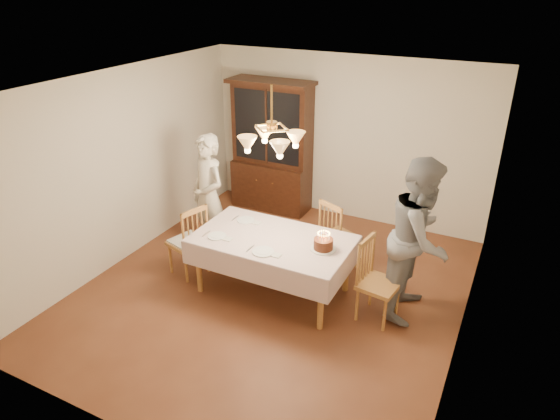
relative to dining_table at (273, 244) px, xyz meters
The scene contains 14 objects.
ground 0.68m from the dining_table, ahead, with size 5.00×5.00×0.00m, color #582B19.
room_shell 0.90m from the dining_table, ahead, with size 5.00×5.00×5.00m.
dining_table is the anchor object (origin of this frame).
china_hutch 2.57m from the dining_table, 117.76° to the left, with size 1.38×0.54×2.16m.
chair_far_side 1.07m from the dining_table, 60.01° to the left, with size 0.57×0.56×1.00m.
chair_left_end 1.22m from the dining_table, behind, with size 0.53×0.54×1.00m.
chair_right_end 1.34m from the dining_table, ahead, with size 0.48×0.50×1.00m.
elderly_woman 1.37m from the dining_table, 158.35° to the left, with size 0.64×0.42×1.74m, color beige.
adult_in_grey 1.73m from the dining_table, 14.22° to the left, with size 0.93×0.72×1.91m, color slate.
birthday_cake 0.67m from the dining_table, ahead, with size 0.30×0.30×0.22m.
place_setting_near_left 0.67m from the dining_table, 155.85° to the right, with size 0.37×0.23×0.02m.
place_setting_near_right 0.37m from the dining_table, 78.46° to the right, with size 0.40×0.26×0.02m.
place_setting_far_left 0.58m from the dining_table, 153.20° to the left, with size 0.38×0.23×0.02m.
chandelier 1.29m from the dining_table, 155.46° to the right, with size 0.62×0.62×0.73m.
Camera 1 is at (2.46, -4.69, 3.66)m, focal length 32.00 mm.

